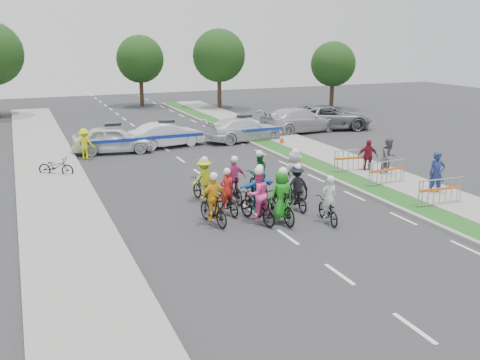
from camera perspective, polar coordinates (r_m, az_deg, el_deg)
name	(u,v)px	position (r m, az deg, el deg)	size (l,w,h in m)	color
ground	(288,237)	(17.35, 5.14, -6.10)	(90.00, 90.00, 0.00)	#28282B
curb_right	(338,181)	(23.92, 10.37, -0.12)	(0.20, 60.00, 0.12)	gray
grass_strip	(351,180)	(24.30, 11.75, 0.04)	(1.20, 60.00, 0.11)	#1A4A17
sidewalk_right	(384,175)	(25.34, 15.11, 0.47)	(2.40, 60.00, 0.13)	gray
sidewalk_left	(62,214)	(20.25, -18.42, -3.49)	(3.00, 60.00, 0.13)	gray
rider_0	(328,207)	(18.70, 9.37, -2.83)	(0.85, 1.73, 1.69)	black
rider_1	(281,201)	(18.39, 4.41, -2.28)	(0.86, 1.92, 2.00)	black
rider_2	(257,202)	(18.39, 1.87, -2.35)	(1.08, 2.07, 2.01)	black
rider_3	(213,204)	(18.20, -2.87, -2.62)	(0.99, 1.84, 1.87)	black
rider_4	(296,191)	(19.93, 6.00, -1.21)	(0.99, 1.73, 1.74)	black
rider_5	(259,192)	(19.44, 2.01, -1.29)	(1.50, 1.78, 1.81)	black
rider_6	(226,198)	(19.35, -1.46, -1.96)	(0.78, 1.75, 1.73)	black
rider_7	(294,179)	(21.28, 5.74, 0.14)	(0.90, 1.97, 2.02)	black
rider_8	(258,179)	(21.35, 1.97, 0.06)	(0.83, 1.91, 1.92)	black
rider_9	(234,184)	(20.61, -0.67, -0.47)	(0.94, 1.78, 1.86)	black
rider_10	(204,184)	(20.68, -3.84, -0.46)	(1.10, 1.88, 1.83)	black
police_car_0	(113,139)	(30.23, -13.36, 4.25)	(1.76, 4.37, 1.49)	silver
police_car_1	(167,135)	(31.25, -7.82, 4.79)	(1.49, 4.26, 1.40)	silver
police_car_2	(244,129)	(32.74, 0.46, 5.44)	(2.02, 4.96, 1.44)	silver
civilian_sedan	(299,120)	(35.89, 6.34, 6.37)	(2.27, 5.59, 1.62)	silver
civilian_suv	(328,117)	(37.38, 9.38, 6.62)	(2.72, 5.89, 1.64)	slate
spectator_0	(437,174)	(22.90, 20.24, 0.63)	(0.65, 0.43, 1.78)	navy
spectator_1	(389,157)	(25.31, 15.61, 2.35)	(0.87, 0.67, 1.78)	#525155
spectator_2	(368,156)	(25.72, 13.47, 2.48)	(0.93, 0.39, 1.59)	maroon
marshal_hiviz	(85,144)	(28.99, -16.23, 3.72)	(1.04, 0.60, 1.61)	#CBD90B
barrier_0	(440,193)	(21.39, 20.56, -1.31)	(2.00, 0.50, 1.12)	#A5A8AD
barrier_1	(387,173)	(23.69, 15.38, 0.67)	(2.00, 0.50, 1.12)	#A5A8AD
barrier_2	(353,161)	(25.62, 11.99, 1.97)	(2.00, 0.50, 1.12)	#A5A8AD
cone_0	(299,159)	(26.66, 6.27, 2.25)	(0.40, 0.40, 0.70)	#F24C0C
cone_1	(282,139)	(31.58, 4.53, 4.33)	(0.40, 0.40, 0.70)	#F24C0C
parked_bike	(56,167)	(25.92, -19.04, 1.35)	(0.59, 1.69, 0.89)	black
tree_1	(219,56)	(47.30, -2.25, 13.11)	(4.55, 4.55, 6.82)	#382619
tree_2	(333,64)	(47.79, 9.90, 12.08)	(3.85, 3.85, 5.77)	#382619
tree_4	(140,59)	(49.44, -10.62, 12.55)	(4.20, 4.20, 6.30)	#382619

